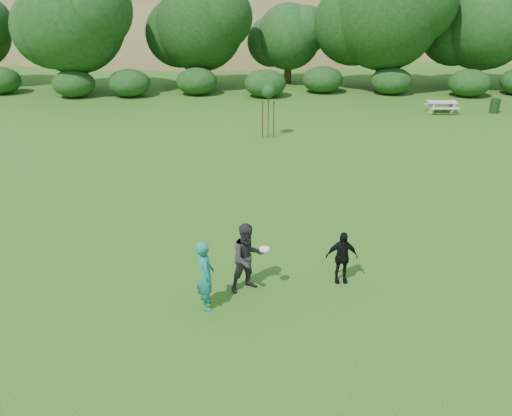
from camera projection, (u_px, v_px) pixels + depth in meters
The scene contains 10 objects.
ground at pixel (257, 289), 13.71m from camera, with size 120.00×120.00×0.00m, color #19470C.
player_teal at pixel (205, 275), 12.60m from camera, with size 0.69×0.46×1.90m, color #1B7A67.
player_grey at pixel (248, 258), 13.33m from camera, with size 0.96×0.75×1.97m, color #272729.
player_black at pixel (342, 257), 13.79m from camera, with size 0.90×0.37×1.53m, color black.
trash_can_near at pixel (495, 106), 32.17m from camera, with size 0.60×0.60×0.90m, color #1B3C16.
frisbee at pixel (264, 249), 13.03m from camera, with size 0.27×0.27×0.05m.
sapling at pixel (268, 93), 26.16m from camera, with size 0.70×0.70×2.85m.
picnic_table at pixel (442, 105), 32.09m from camera, with size 1.80×1.48×0.76m.
hillside at pixel (248, 116), 81.01m from camera, with size 150.00×72.00×52.00m.
tree_row at pixel (294, 24), 37.88m from camera, with size 53.92×10.38×9.62m.
Camera 1 is at (-0.18, -11.57, 7.68)m, focal length 35.00 mm.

